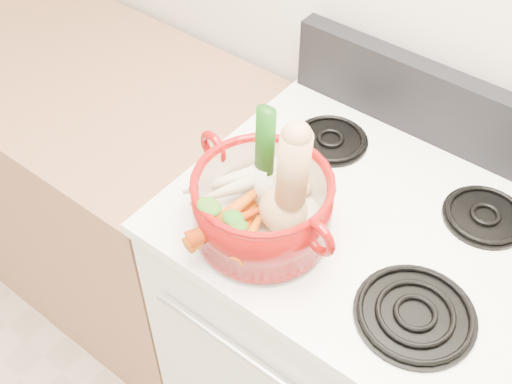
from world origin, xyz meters
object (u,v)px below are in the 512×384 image
Objects in this scene: dutch_oven at (262,206)px; leek at (264,162)px; stove_body at (346,338)px; squash at (284,181)px.

leek reaches higher than dutch_oven.
dutch_oven is 0.10m from leek.
squash is at bearing -123.40° from stove_body.
leek reaches higher than stove_body.
stove_body is 3.53× the size of leek.
leek is (-0.16, -0.15, 0.67)m from stove_body.
stove_body is 0.70m from leek.
squash is at bearing -10.28° from leek.
stove_body is at bearing 62.32° from dutch_oven.
dutch_oven is 0.09m from squash.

